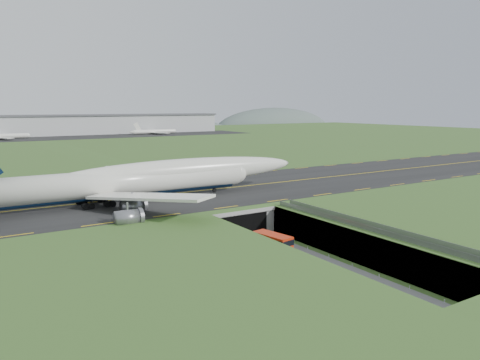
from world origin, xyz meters
TOP-DOWN VIEW (x-y plane):
  - ground at (0.00, 0.00)m, footprint 900.00×900.00m
  - airfield_deck at (0.00, 0.00)m, footprint 800.00×800.00m
  - trench_road at (0.00, -7.50)m, footprint 12.00×75.00m
  - taxiway at (0.00, 33.00)m, footprint 800.00×44.00m
  - tunnel_portal at (0.00, 16.71)m, footprint 17.00×22.30m
  - guideway at (11.00, -19.11)m, footprint 3.00×53.00m
  - jumbo_jet at (-14.77, 29.17)m, footprint 87.10×57.40m
  - shuttle_tram at (-0.60, -3.22)m, footprint 4.56×8.80m
  - cargo_terminal at (-0.11, 299.41)m, footprint 320.00×67.00m
  - distant_hills at (64.38, 430.00)m, footprint 700.00×91.00m

SIDE VIEW (x-z plane):
  - distant_hills at x=64.38m, z-range -34.00..26.00m
  - ground at x=0.00m, z-range 0.00..0.00m
  - trench_road at x=0.00m, z-range 0.00..0.20m
  - shuttle_tram at x=-0.60m, z-range 0.16..3.56m
  - airfield_deck at x=0.00m, z-range 0.00..6.00m
  - tunnel_portal at x=0.00m, z-range 0.33..6.33m
  - guideway at x=11.00m, z-range 1.80..8.85m
  - taxiway at x=0.00m, z-range 6.00..6.18m
  - jumbo_jet at x=-14.77m, z-range 1.60..20.59m
  - cargo_terminal at x=-0.11m, z-range 6.16..21.76m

